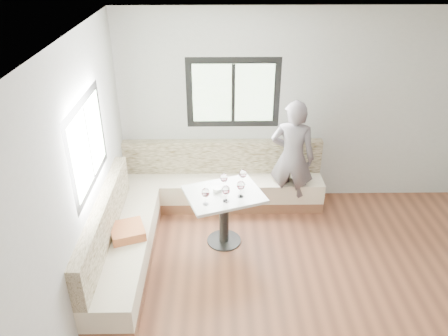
{
  "coord_description": "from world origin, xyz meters",
  "views": [
    {
      "loc": [
        -1.11,
        -3.28,
        3.64
      ],
      "look_at": [
        -1.04,
        1.43,
        1.05
      ],
      "focal_mm": 35.0,
      "sensor_mm": 36.0,
      "label": 1
    }
  ],
  "objects": [
    {
      "name": "room",
      "position": [
        -0.08,
        0.08,
        1.41
      ],
      "size": [
        5.01,
        5.01,
        2.81
      ],
      "color": "brown",
      "rests_on": "ground"
    },
    {
      "name": "wine_glass_c",
      "position": [
        -0.84,
        1.25,
        0.9
      ],
      "size": [
        0.1,
        0.1,
        0.22
      ],
      "color": "white",
      "rests_on": "table"
    },
    {
      "name": "wine_glass_b",
      "position": [
        -1.02,
        1.14,
        0.9
      ],
      "size": [
        0.1,
        0.1,
        0.22
      ],
      "color": "white",
      "rests_on": "table"
    },
    {
      "name": "person",
      "position": [
        -0.08,
        2.09,
        0.84
      ],
      "size": [
        0.7,
        0.55,
        1.69
      ],
      "primitive_type": "imported",
      "rotation": [
        0.0,
        0.0,
        2.87
      ],
      "color": "#625A60",
      "rests_on": "ground"
    },
    {
      "name": "banquette",
      "position": [
        -1.59,
        1.63,
        0.33
      ],
      "size": [
        2.9,
        2.8,
        0.95
      ],
      "color": "brown",
      "rests_on": "ground"
    },
    {
      "name": "wine_glass_a",
      "position": [
        -1.27,
        1.09,
        0.9
      ],
      "size": [
        0.1,
        0.1,
        0.22
      ],
      "color": "white",
      "rests_on": "table"
    },
    {
      "name": "wine_glass_e",
      "position": [
        -0.8,
        1.54,
        0.9
      ],
      "size": [
        0.1,
        0.1,
        0.22
      ],
      "color": "white",
      "rests_on": "table"
    },
    {
      "name": "wine_glass_d",
      "position": [
        -1.04,
        1.44,
        0.9
      ],
      "size": [
        0.1,
        0.1,
        0.22
      ],
      "color": "white",
      "rests_on": "table"
    },
    {
      "name": "table",
      "position": [
        -1.04,
        1.33,
        0.56
      ],
      "size": [
        1.1,
        0.98,
        0.75
      ],
      "rotation": [
        0.0,
        0.0,
        0.34
      ],
      "color": "black",
      "rests_on": "ground"
    },
    {
      "name": "olive_ramekin",
      "position": [
        -1.13,
        1.38,
        0.78
      ],
      "size": [
        0.11,
        0.11,
        0.04
      ],
      "color": "white",
      "rests_on": "table"
    }
  ]
}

